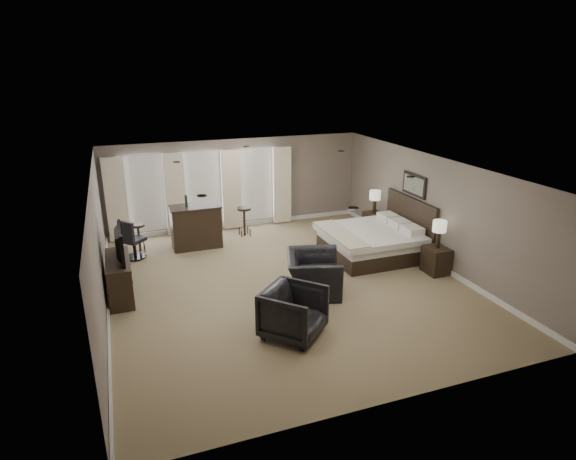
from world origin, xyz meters
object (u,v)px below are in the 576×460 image
object	(u,v)px
armchair_near	(313,267)
bar_counter	(196,226)
bed	(372,229)
bar_stool_right	(244,222)
nightstand_near	(436,260)
bar_stool_left	(139,238)
dresser	(120,278)
nightstand_far	(373,223)
lamp_far	(375,202)
lamp_near	(439,234)
tv	(117,256)
armchair_far	(294,310)
desk_chair	(133,239)

from	to	relation	value
armchair_near	bar_counter	xyz separation A→B (m)	(-1.87, 3.49, 0.02)
bed	bar_stool_right	xyz separation A→B (m)	(-2.61, 2.56, -0.30)
nightstand_near	bar_stool_left	size ratio (longest dim) A/B	0.85
bar_stool_left	dresser	bearing A→B (deg)	-102.14
nightstand_far	lamp_far	xyz separation A→B (m)	(0.00, 0.00, 0.63)
armchair_near	nightstand_far	bearing A→B (deg)	-28.98
lamp_near	bar_stool_right	world-z (taller)	lamp_near
armchair_near	tv	bearing A→B (deg)	91.96
armchair_far	desk_chair	distance (m)	5.34
dresser	tv	world-z (taller)	tv
nightstand_near	desk_chair	world-z (taller)	desk_chair
nightstand_far	bar_stool_right	distance (m)	3.67
nightstand_near	dresser	xyz separation A→B (m)	(-6.92, 1.23, 0.11)
bar_counter	bar_stool_right	world-z (taller)	bar_counter
bed	desk_chair	distance (m)	5.94
tv	bar_stool_left	size ratio (longest dim) A/B	1.57
nightstand_near	armchair_near	xyz separation A→B (m)	(-3.05, 0.09, 0.24)
lamp_near	tv	xyz separation A→B (m)	(-6.92, 1.23, -0.02)
lamp_far	bar_stool_left	distance (m)	6.46
tv	desk_chair	distance (m)	2.17
bar_stool_left	bar_counter	bearing A→B (deg)	-8.08
bed	nightstand_near	xyz separation A→B (m)	(0.89, -1.45, -0.40)
bed	lamp_near	bearing A→B (deg)	-58.46
lamp_far	tv	distance (m)	7.12
armchair_far	bar_counter	world-z (taller)	bar_counter
armchair_near	armchair_far	size ratio (longest dim) A/B	1.26
nightstand_far	armchair_far	size ratio (longest dim) A/B	0.61
dresser	nightstand_near	bearing A→B (deg)	-10.04
bed	nightstand_far	bearing A→B (deg)	58.46
nightstand_near	lamp_near	size ratio (longest dim) A/B	0.97
bar_stool_left	lamp_far	bearing A→B (deg)	-7.85
armchair_near	bar_stool_left	size ratio (longest dim) A/B	1.73
bar_stool_right	bed	bearing A→B (deg)	-44.43
armchair_near	bar_stool_right	xyz separation A→B (m)	(-0.44, 3.92, -0.14)
armchair_far	desk_chair	xyz separation A→B (m)	(-2.45, 4.74, 0.01)
dresser	bar_stool_right	size ratio (longest dim) A/B	1.78
lamp_far	armchair_far	bearing A→B (deg)	-133.29
lamp_far	bar_stool_right	world-z (taller)	lamp_far
nightstand_near	armchair_far	distance (m)	4.32
bed	armchair_far	size ratio (longest dim) A/B	2.21
armchair_far	bar_counter	size ratio (longest dim) A/B	0.77
bar_stool_left	desk_chair	world-z (taller)	desk_chair
armchair_near	bar_counter	size ratio (longest dim) A/B	0.97
lamp_near	bar_stool_left	bearing A→B (deg)	149.33
dresser	bar_stool_right	distance (m)	4.41
bed	dresser	size ratio (longest dim) A/B	1.52
nightstand_far	desk_chair	xyz separation A→B (m)	(-6.52, 0.42, 0.21)
lamp_far	armchair_near	xyz separation A→B (m)	(-3.05, -2.81, -0.39)
bar_counter	bar_stool_right	xyz separation A→B (m)	(1.42, 0.43, -0.16)
nightstand_near	bar_counter	world-z (taller)	bar_counter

